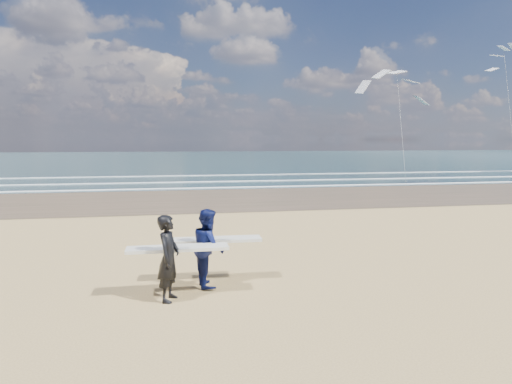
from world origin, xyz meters
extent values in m
cube|color=#4B3F28|center=(20.00, 18.00, 0.01)|extent=(220.00, 12.00, 0.01)
cube|color=#1A3639|center=(20.00, 72.00, 0.01)|extent=(220.00, 100.00, 0.02)
cube|color=white|center=(20.00, 22.80, 0.05)|extent=(220.00, 0.50, 0.05)
cube|color=white|center=(20.00, 27.50, 0.05)|extent=(220.00, 0.50, 0.05)
cube|color=white|center=(20.00, 34.00, 0.05)|extent=(220.00, 0.50, 0.05)
imported|color=black|center=(-0.22, 0.75, 0.92)|extent=(0.63, 0.77, 1.84)
cube|color=silver|center=(-0.02, 1.10, 1.04)|extent=(2.20, 0.52, 0.07)
imported|color=#0C1344|center=(0.68, 1.60, 0.91)|extent=(0.75, 0.93, 1.81)
cube|color=silver|center=(0.88, 1.95, 1.01)|extent=(2.22, 0.60, 0.07)
cube|color=slate|center=(18.34, 24.42, 0.05)|extent=(0.12, 0.12, 0.10)
camera|label=1|loc=(-0.18, -8.78, 3.39)|focal=32.00mm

